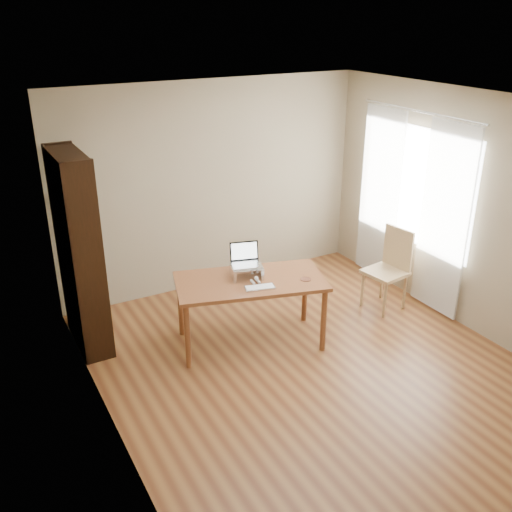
{
  "coord_description": "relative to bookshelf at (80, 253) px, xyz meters",
  "views": [
    {
      "loc": [
        -2.84,
        -4.0,
        3.34
      ],
      "look_at": [
        -0.26,
        0.67,
        1.02
      ],
      "focal_mm": 40.0,
      "sensor_mm": 36.0,
      "label": 1
    }
  ],
  "objects": [
    {
      "name": "room",
      "position": [
        1.86,
        -1.54,
        0.25
      ],
      "size": [
        4.04,
        4.54,
        2.64
      ],
      "color": "#592E17",
      "rests_on": "ground"
    },
    {
      "name": "bookshelf",
      "position": [
        0.0,
        0.0,
        0.0
      ],
      "size": [
        0.3,
        0.9,
        2.1
      ],
      "color": "black",
      "rests_on": "ground"
    },
    {
      "name": "curtains",
      "position": [
        3.75,
        -0.75,
        0.12
      ],
      "size": [
        0.03,
        1.9,
        2.25
      ],
      "color": "white",
      "rests_on": "ground"
    },
    {
      "name": "desk",
      "position": [
        1.51,
        -0.86,
        -0.39
      ],
      "size": [
        1.69,
        1.16,
        0.75
      ],
      "rotation": [
        0.0,
        0.0,
        -0.28
      ],
      "color": "brown",
      "rests_on": "ground"
    },
    {
      "name": "laptop_stand",
      "position": [
        1.51,
        -0.78,
        -0.22
      ],
      "size": [
        0.32,
        0.25,
        0.13
      ],
      "rotation": [
        0.0,
        0.0,
        -0.28
      ],
      "color": "silver",
      "rests_on": "desk"
    },
    {
      "name": "laptop",
      "position": [
        1.51,
        -0.73,
        -0.11
      ],
      "size": [
        0.35,
        0.33,
        0.22
      ],
      "rotation": [
        0.0,
        0.0,
        -0.28
      ],
      "color": "silver",
      "rests_on": "laptop_stand"
    },
    {
      "name": "keyboard",
      "position": [
        1.51,
        -1.08,
        -0.29
      ],
      "size": [
        0.33,
        0.2,
        0.02
      ],
      "rotation": [
        0.0,
        0.0,
        -0.25
      ],
      "color": "silver",
      "rests_on": "desk"
    },
    {
      "name": "coaster",
      "position": [
        2.02,
        -1.13,
        -0.3
      ],
      "size": [
        0.11,
        0.11,
        0.01
      ],
      "primitive_type": "cylinder",
      "color": "#542B1C",
      "rests_on": "desk"
    },
    {
      "name": "cat",
      "position": [
        1.55,
        -0.75,
        -0.24
      ],
      "size": [
        0.23,
        0.47,
        0.14
      ],
      "rotation": [
        0.0,
        0.0,
        -0.14
      ],
      "color": "#403732",
      "rests_on": "desk"
    },
    {
      "name": "chair",
      "position": [
        3.36,
        -0.94,
        -0.52
      ],
      "size": [
        0.49,
        0.49,
        0.98
      ],
      "rotation": [
        0.0,
        0.0,
        0.15
      ],
      "color": "tan",
      "rests_on": "ground"
    }
  ]
}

